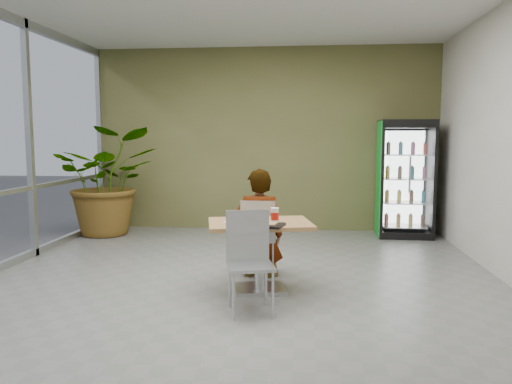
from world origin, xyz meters
The scene contains 12 objects.
ground centered at (0.00, 0.00, 0.00)m, with size 7.00×7.00×0.00m, color slate.
room_envelope centered at (0.00, 0.00, 1.60)m, with size 6.00×7.00×3.20m, color #BBB5A9, non-canonical shape.
dining_table centered at (0.27, -0.12, 0.54)m, with size 1.20×0.95×0.75m.
chair_far centered at (0.20, 0.46, 0.53)m, with size 0.40×0.41×0.91m.
chair_near centered at (0.22, -0.70, 0.55)m, with size 0.51×0.51×0.95m.
seated_woman centered at (0.20, 0.51, 0.49)m, with size 0.58×0.37×1.57m, color black.
pizza_plate centered at (0.27, -0.12, 0.77)m, with size 0.34×0.32×0.03m.
soda_cup centered at (0.43, -0.14, 0.82)m, with size 0.09×0.09×0.15m.
napkin_stack centered at (0.01, -0.31, 0.76)m, with size 0.16×0.16×0.02m, color silver.
cafeteria_tray centered at (0.33, -0.38, 0.76)m, with size 0.39×0.29×0.02m, color black.
beverage_fridge centered at (2.37, 3.08, 0.96)m, with size 0.89×0.69×1.92m.
potted_plant centered at (-2.57, 2.77, 0.91)m, with size 1.63×1.41×1.81m, color #316C2B.
Camera 1 is at (0.75, -5.29, 1.64)m, focal length 35.00 mm.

